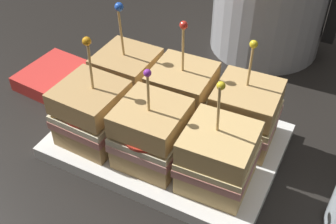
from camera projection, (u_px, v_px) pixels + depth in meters
The scene contains 10 objects.
ground_plane at pixel (168, 145), 0.60m from camera, with size 6.00×6.00×0.00m, color black.
serving_platter at pixel (168, 141), 0.59m from camera, with size 0.30×0.21×0.02m.
sandwich_front_left at pixel (92, 114), 0.56m from camera, with size 0.09×0.09×0.16m.
sandwich_front_center at pixel (152, 134), 0.53m from camera, with size 0.08×0.08×0.14m.
sandwich_front_right at pixel (218, 158), 0.50m from camera, with size 0.09×0.09×0.15m.
sandwich_back_left at pixel (127, 78), 0.62m from camera, with size 0.09×0.09×0.16m.
sandwich_back_center at pixel (183, 96), 0.59m from camera, with size 0.09×0.09×0.16m.
sandwich_back_right at pixel (245, 114), 0.56m from camera, with size 0.09×0.09×0.15m.
kettle_steel at pixel (270, 2), 0.74m from camera, with size 0.22×0.20×0.20m.
napkin_stack at pixel (58, 78), 0.70m from camera, with size 0.12×0.12×0.02m.
Camera 1 is at (0.19, -0.38, 0.43)m, focal length 45.00 mm.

